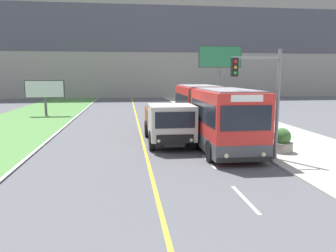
{
  "coord_description": "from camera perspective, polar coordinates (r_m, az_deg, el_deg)",
  "views": [
    {
      "loc": [
        -0.92,
        -1.7,
        3.88
      ],
      "look_at": [
        1.1,
        14.13,
        1.4
      ],
      "focal_mm": 35.0,
      "sensor_mm": 36.0,
      "label": 1
    }
  ],
  "objects": [
    {
      "name": "billboard_small",
      "position": [
        33.28,
        -20.66,
        5.82
      ],
      "size": [
        3.63,
        0.24,
        3.42
      ],
      "color": "#59595B",
      "rests_on": "ground_plane"
    },
    {
      "name": "billboard_large",
      "position": [
        36.78,
        9.03,
        11.27
      ],
      "size": [
        4.77,
        0.24,
        7.03
      ],
      "color": "#59595B",
      "rests_on": "ground_plane"
    },
    {
      "name": "dump_truck",
      "position": [
        18.18,
        0.24,
        0.35
      ],
      "size": [
        2.43,
        6.69,
        2.34
      ],
      "color": "black",
      "rests_on": "ground_plane"
    },
    {
      "name": "planter_round_second",
      "position": [
        20.63,
        13.93,
        -0.49
      ],
      "size": [
        1.15,
        1.15,
        1.27
      ],
      "color": "gray",
      "rests_on": "sidewalk_right"
    },
    {
      "name": "planter_round_near",
      "position": [
        17.28,
        19.21,
        -2.58
      ],
      "size": [
        1.07,
        1.07,
        1.21
      ],
      "color": "gray",
      "rests_on": "sidewalk_right"
    },
    {
      "name": "traffic_light_mast",
      "position": [
        15.2,
        16.23,
        6.03
      ],
      "size": [
        2.28,
        0.32,
        5.02
      ],
      "color": "slate",
      "rests_on": "ground_plane"
    },
    {
      "name": "city_bus",
      "position": [
        19.3,
        7.43,
        2.07
      ],
      "size": [
        2.63,
        11.61,
        3.21
      ],
      "color": "red",
      "rests_on": "ground_plane"
    },
    {
      "name": "apartment_block_background",
      "position": [
        61.32,
        -6.61,
        15.54
      ],
      "size": [
        80.0,
        8.04,
        22.18
      ],
      "color": "gray",
      "rests_on": "ground_plane"
    }
  ]
}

